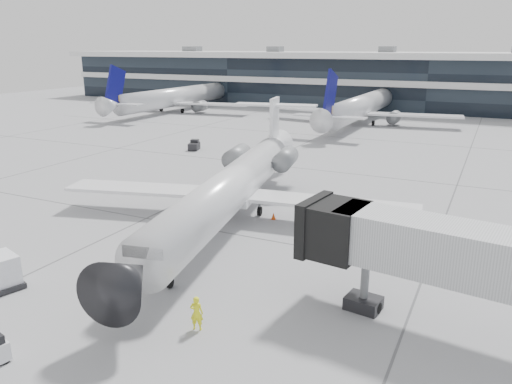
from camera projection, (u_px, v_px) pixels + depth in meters
The scene contains 10 objects.
ground at pixel (268, 240), 32.88m from camera, with size 220.00×220.00×0.00m, color #939496.
terminal at pixel (434, 84), 102.29m from camera, with size 170.00×22.00×10.00m, color black.
bg_jet_left at pixel (178, 111), 99.25m from camera, with size 32.00×40.00×9.60m, color silver, non-canonical shape.
bg_jet_center at pixel (361, 123), 83.73m from camera, with size 32.00×40.00×9.60m, color silver, non-canonical shape.
regional_jet at pixel (234, 185), 36.26m from camera, with size 26.38×32.88×7.63m.
jet_bridge at pixel (508, 265), 20.05m from camera, with size 16.39×5.22×5.26m.
ramp_worker at pixel (197, 313), 22.29m from camera, with size 0.60×0.39×1.64m, color #FBFF1A.
cargo_uld at pixel (1, 271), 26.26m from camera, with size 2.54×2.17×1.77m.
traffic_cone at pixel (273, 216), 36.86m from camera, with size 0.37×0.37×0.49m.
far_tug at pixel (194, 145), 61.69m from camera, with size 1.69×2.19×1.22m.
Camera 1 is at (12.67, -27.94, 12.26)m, focal length 35.00 mm.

